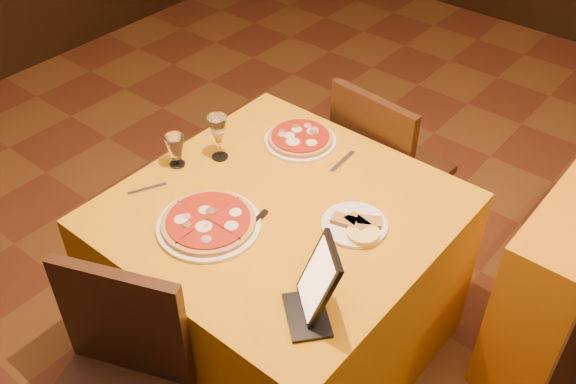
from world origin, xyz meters
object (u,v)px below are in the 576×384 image
Objects in this scene: main_table at (281,279)px; water_glass at (176,151)px; chair_main_far at (392,168)px; pizza_near at (209,223)px; pizza_far at (300,139)px; wine_glass at (219,137)px; tablet at (319,279)px.

water_glass is at bearing -172.18° from main_table.
chair_main_far is 1.07m from pizza_near.
chair_main_far reaches higher than pizza_far.
main_table is at bearing 95.15° from chair_main_far.
pizza_near is 2.75× the size of water_glass.
wine_glass reaches higher than water_glass.
main_table is 0.79m from chair_main_far.
pizza_near is at bearing -26.47° from water_glass.
wine_glass is at bearing 128.77° from pizza_near.
pizza_far is at bearing 57.43° from wine_glass.
pizza_far is at bearing 96.86° from pizza_near.
main_table is 0.47m from pizza_near.
water_glass is (-0.34, 0.17, 0.05)m from pizza_near.
wine_glass is (-0.25, 0.31, 0.08)m from pizza_near.
pizza_far is at bearing 172.55° from tablet.
chair_main_far is 2.54× the size of pizza_near.
tablet reaches higher than main_table.
main_table is at bearing -11.36° from wine_glass.
wine_glass is at bearing 67.65° from chair_main_far.
chair_main_far is 1.03m from water_glass.
water_glass is 0.87m from tablet.
main_table is at bearing 62.01° from pizza_near.
main_table is 0.56m from pizza_far.
pizza_far is at bearing 56.97° from water_glass.
wine_glass is 0.82m from tablet.
wine_glass is (-0.37, 0.07, 0.47)m from main_table.
main_table is 3.07× the size of pizza_near.
pizza_far is at bearing 118.94° from main_table.
tablet is at bearing 114.61° from chair_main_far.
tablet is at bearing -47.68° from pizza_far.
wine_glass is at bearing 168.64° from main_table.
tablet is (0.50, -0.04, 0.10)m from pizza_near.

